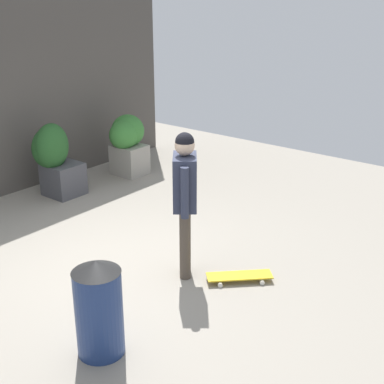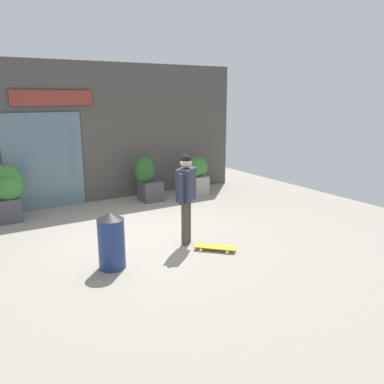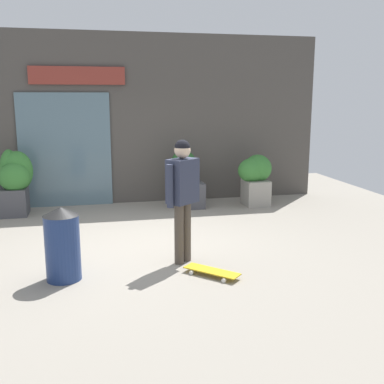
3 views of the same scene
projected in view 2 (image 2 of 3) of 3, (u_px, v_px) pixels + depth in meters
name	position (u px, v px, depth m)	size (l,w,h in m)	color
ground_plane	(148.00, 236.00, 7.98)	(12.00, 12.00, 0.00)	gray
building_facade	(89.00, 134.00, 10.25)	(8.64, 0.31, 3.62)	#4C4742
skateboarder	(186.00, 190.00, 7.33)	(0.49, 0.47, 1.73)	#4C4238
skateboard	(215.00, 247.00, 7.22)	(0.68, 0.69, 0.08)	gold
planter_box_left	(146.00, 177.00, 10.49)	(0.70, 0.61, 1.21)	#47474C
planter_box_right	(196.00, 173.00, 11.16)	(0.75, 0.65, 1.08)	gray
planter_box_mid	(7.00, 192.00, 8.77)	(0.72, 0.64, 1.29)	#47474C
trash_bin	(111.00, 240.00, 6.40)	(0.45, 0.45, 0.95)	navy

